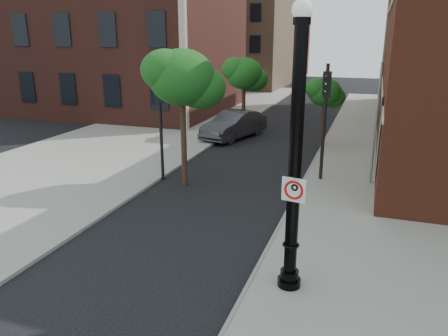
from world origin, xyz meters
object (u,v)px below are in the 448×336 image
at_px(lamppost, 295,169).
at_px(parked_car, 234,125).
at_px(no_parking_sign, 294,190).
at_px(traffic_signal_left, 160,109).
at_px(traffic_signal_right, 325,104).

distance_m(lamppost, parked_car, 17.14).
xyz_separation_m(no_parking_sign, traffic_signal_left, (-7.02, 7.04, 0.42)).
height_order(lamppost, no_parking_sign, lamppost).
distance_m(lamppost, traffic_signal_right, 8.91).
relative_size(no_parking_sign, traffic_signal_right, 0.11).
distance_m(parked_car, traffic_signal_left, 9.14).
height_order(parked_car, traffic_signal_left, traffic_signal_left).
height_order(traffic_signal_left, traffic_signal_right, traffic_signal_right).
distance_m(no_parking_sign, parked_car, 17.25).
distance_m(lamppost, traffic_signal_left, 9.79).
height_order(no_parking_sign, parked_car, no_parking_sign).
bearing_deg(parked_car, traffic_signal_right, -31.30).
bearing_deg(traffic_signal_left, traffic_signal_right, 12.21).
height_order(lamppost, traffic_signal_right, lamppost).
relative_size(parked_car, traffic_signal_right, 1.00).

